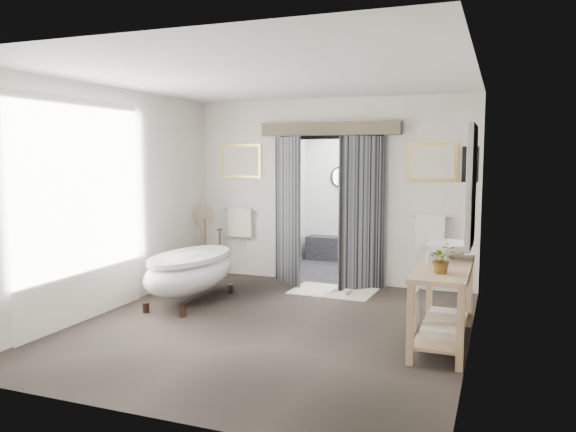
{
  "coord_description": "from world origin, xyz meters",
  "views": [
    {
      "loc": [
        2.52,
        -5.98,
        2.01
      ],
      "look_at": [
        0.0,
        0.6,
        1.25
      ],
      "focal_mm": 35.0,
      "sensor_mm": 36.0,
      "label": 1
    }
  ],
  "objects_px": {
    "clawfoot_tub": "(190,270)",
    "rug": "(333,291)",
    "basin": "(448,251)",
    "vanity": "(441,298)"
  },
  "relations": [
    {
      "from": "clawfoot_tub",
      "to": "rug",
      "type": "xyz_separation_m",
      "value": [
        1.66,
        1.28,
        -0.44
      ]
    },
    {
      "from": "clawfoot_tub",
      "to": "vanity",
      "type": "height_order",
      "value": "clawfoot_tub"
    },
    {
      "from": "basin",
      "to": "rug",
      "type": "bearing_deg",
      "value": 156.14
    },
    {
      "from": "clawfoot_tub",
      "to": "basin",
      "type": "bearing_deg",
      "value": -1.69
    },
    {
      "from": "clawfoot_tub",
      "to": "basin",
      "type": "relative_size",
      "value": 3.42
    },
    {
      "from": "clawfoot_tub",
      "to": "rug",
      "type": "relative_size",
      "value": 1.56
    },
    {
      "from": "basin",
      "to": "clawfoot_tub",
      "type": "bearing_deg",
      "value": -167.28
    },
    {
      "from": "clawfoot_tub",
      "to": "basin",
      "type": "height_order",
      "value": "basin"
    },
    {
      "from": "clawfoot_tub",
      "to": "rug",
      "type": "distance_m",
      "value": 2.14
    },
    {
      "from": "clawfoot_tub",
      "to": "vanity",
      "type": "xyz_separation_m",
      "value": [
        3.38,
        -0.55,
        0.06
      ]
    }
  ]
}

